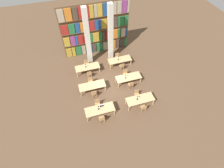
# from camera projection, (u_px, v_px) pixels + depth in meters

# --- Properties ---
(ground_plane) EXTENTS (40.00, 40.00, 0.00)m
(ground_plane) POSITION_uv_depth(u_px,v_px,m) (111.00, 87.00, 16.47)
(ground_plane) COLOR brown
(bookshelf_bank) EXTENTS (6.99, 0.35, 5.50)m
(bookshelf_bank) POSITION_uv_depth(u_px,v_px,m) (96.00, 30.00, 17.81)
(bookshelf_bank) COLOR brown
(bookshelf_bank) RESTS_ON ground_plane
(pillar_left) EXTENTS (0.45, 0.45, 6.00)m
(pillar_left) POSITION_uv_depth(u_px,v_px,m) (87.00, 38.00, 16.45)
(pillar_left) COLOR beige
(pillar_left) RESTS_ON ground_plane
(pillar_center) EXTENTS (0.45, 0.45, 6.00)m
(pillar_center) POSITION_uv_depth(u_px,v_px,m) (111.00, 34.00, 16.87)
(pillar_center) COLOR beige
(pillar_center) RESTS_ON ground_plane
(reading_table_0) EXTENTS (2.38, 0.91, 0.73)m
(reading_table_0) POSITION_uv_depth(u_px,v_px,m) (100.00, 110.00, 14.04)
(reading_table_0) COLOR tan
(reading_table_0) RESTS_ON ground_plane
(chair_0) EXTENTS (0.42, 0.40, 0.88)m
(chair_0) POSITION_uv_depth(u_px,v_px,m) (102.00, 119.00, 13.72)
(chair_0) COLOR tan
(chair_0) RESTS_ON ground_plane
(chair_1) EXTENTS (0.42, 0.40, 0.88)m
(chair_1) POSITION_uv_depth(u_px,v_px,m) (97.00, 104.00, 14.64)
(chair_1) COLOR tan
(chair_1) RESTS_ON ground_plane
(desk_lamp_0) EXTENTS (0.14, 0.14, 0.44)m
(desk_lamp_0) POSITION_uv_depth(u_px,v_px,m) (99.00, 107.00, 13.77)
(desk_lamp_0) COLOR black
(desk_lamp_0) RESTS_ON reading_table_0
(laptop) EXTENTS (0.32, 0.22, 0.21)m
(laptop) POSITION_uv_depth(u_px,v_px,m) (101.00, 106.00, 14.16)
(laptop) COLOR silver
(laptop) RESTS_ON reading_table_0
(reading_table_1) EXTENTS (2.38, 0.91, 0.73)m
(reading_table_1) POSITION_uv_depth(u_px,v_px,m) (140.00, 99.00, 14.69)
(reading_table_1) COLOR tan
(reading_table_1) RESTS_ON ground_plane
(chair_2) EXTENTS (0.42, 0.40, 0.88)m
(chair_2) POSITION_uv_depth(u_px,v_px,m) (144.00, 108.00, 14.38)
(chair_2) COLOR tan
(chair_2) RESTS_ON ground_plane
(chair_3) EXTENTS (0.42, 0.40, 0.88)m
(chair_3) POSITION_uv_depth(u_px,v_px,m) (137.00, 94.00, 15.30)
(chair_3) COLOR tan
(chair_3) RESTS_ON ground_plane
(desk_lamp_1) EXTENTS (0.14, 0.14, 0.48)m
(desk_lamp_1) POSITION_uv_depth(u_px,v_px,m) (138.00, 97.00, 14.38)
(desk_lamp_1) COLOR black
(desk_lamp_1) RESTS_ON reading_table_1
(reading_table_2) EXTENTS (2.38, 0.91, 0.73)m
(reading_table_2) POSITION_uv_depth(u_px,v_px,m) (92.00, 86.00, 15.66)
(reading_table_2) COLOR tan
(reading_table_2) RESTS_ON ground_plane
(chair_4) EXTENTS (0.42, 0.40, 0.88)m
(chair_4) POSITION_uv_depth(u_px,v_px,m) (94.00, 93.00, 15.34)
(chair_4) COLOR tan
(chair_4) RESTS_ON ground_plane
(chair_5) EXTENTS (0.42, 0.40, 0.88)m
(chair_5) POSITION_uv_depth(u_px,v_px,m) (90.00, 81.00, 16.26)
(chair_5) COLOR tan
(chair_5) RESTS_ON ground_plane
(reading_table_3) EXTENTS (2.38, 0.91, 0.73)m
(reading_table_3) POSITION_uv_depth(u_px,v_px,m) (129.00, 78.00, 16.32)
(reading_table_3) COLOR tan
(reading_table_3) RESTS_ON ground_plane
(chair_6) EXTENTS (0.42, 0.40, 0.88)m
(chair_6) POSITION_uv_depth(u_px,v_px,m) (131.00, 85.00, 15.99)
(chair_6) COLOR tan
(chair_6) RESTS_ON ground_plane
(chair_7) EXTENTS (0.42, 0.40, 0.88)m
(chair_7) POSITION_uv_depth(u_px,v_px,m) (125.00, 73.00, 16.91)
(chair_7) COLOR tan
(chair_7) RESTS_ON ground_plane
(desk_lamp_2) EXTENTS (0.14, 0.14, 0.47)m
(desk_lamp_2) POSITION_uv_depth(u_px,v_px,m) (126.00, 76.00, 15.94)
(desk_lamp_2) COLOR black
(desk_lamp_2) RESTS_ON reading_table_3
(reading_table_4) EXTENTS (2.38, 0.91, 0.73)m
(reading_table_4) POSITION_uv_depth(u_px,v_px,m) (87.00, 67.00, 17.20)
(reading_table_4) COLOR tan
(reading_table_4) RESTS_ON ground_plane
(chair_8) EXTENTS (0.42, 0.40, 0.88)m
(chair_8) POSITION_uv_depth(u_px,v_px,m) (89.00, 74.00, 16.89)
(chair_8) COLOR tan
(chair_8) RESTS_ON ground_plane
(chair_9) EXTENTS (0.42, 0.40, 0.88)m
(chair_9) POSITION_uv_depth(u_px,v_px,m) (86.00, 64.00, 17.81)
(chair_9) COLOR tan
(chair_9) RESTS_ON ground_plane
(desk_lamp_3) EXTENTS (0.14, 0.14, 0.39)m
(desk_lamp_3) POSITION_uv_depth(u_px,v_px,m) (86.00, 65.00, 16.93)
(desk_lamp_3) COLOR black
(desk_lamp_3) RESTS_ON reading_table_4
(reading_table_5) EXTENTS (2.38, 0.91, 0.73)m
(reading_table_5) POSITION_uv_depth(u_px,v_px,m) (120.00, 60.00, 17.91)
(reading_table_5) COLOR tan
(reading_table_5) RESTS_ON ground_plane
(chair_10) EXTENTS (0.42, 0.40, 0.88)m
(chair_10) POSITION_uv_depth(u_px,v_px,m) (122.00, 66.00, 17.58)
(chair_10) COLOR tan
(chair_10) RESTS_ON ground_plane
(chair_11) EXTENTS (0.42, 0.40, 0.88)m
(chair_11) POSITION_uv_depth(u_px,v_px,m) (117.00, 57.00, 18.50)
(chair_11) COLOR tan
(chair_11) RESTS_ON ground_plane
(desk_lamp_4) EXTENTS (0.14, 0.14, 0.46)m
(desk_lamp_4) POSITION_uv_depth(u_px,v_px,m) (118.00, 57.00, 17.60)
(desk_lamp_4) COLOR black
(desk_lamp_4) RESTS_ON reading_table_5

